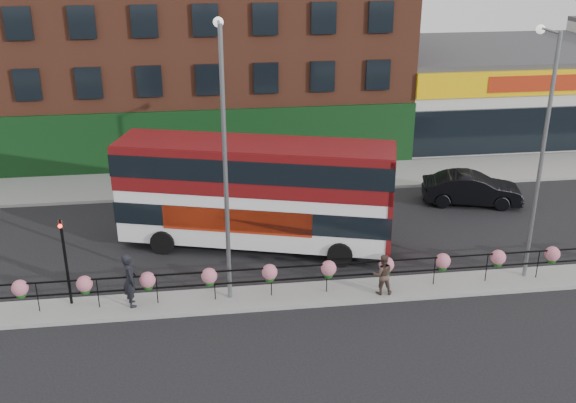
{
  "coord_description": "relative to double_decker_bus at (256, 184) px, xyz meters",
  "views": [
    {
      "loc": [
        -3.2,
        -20.85,
        12.44
      ],
      "look_at": [
        0.0,
        3.0,
        2.5
      ],
      "focal_mm": 42.0,
      "sensor_mm": 36.0,
      "label": 1
    }
  ],
  "objects": [
    {
      "name": "ground",
      "position": [
        1.12,
        -4.36,
        -2.76
      ],
      "size": [
        120.0,
        120.0,
        0.0
      ],
      "primitive_type": "plane",
      "color": "black",
      "rests_on": "ground"
    },
    {
      "name": "north_pavement",
      "position": [
        1.12,
        7.64,
        -2.68
      ],
      "size": [
        60.0,
        4.0,
        0.15
      ],
      "primitive_type": "cube",
      "color": "#959592",
      "rests_on": "ground"
    },
    {
      "name": "median",
      "position": [
        1.12,
        -4.36,
        -2.68
      ],
      "size": [
        60.0,
        1.6,
        0.15
      ],
      "primitive_type": "cube",
      "color": "#959592",
      "rests_on": "ground"
    },
    {
      "name": "brick_building",
      "position": [
        -2.88,
        15.6,
        2.37
      ],
      "size": [
        25.0,
        12.21,
        10.3
      ],
      "color": "brown",
      "rests_on": "ground"
    },
    {
      "name": "supermarket",
      "position": [
        17.12,
        15.54,
        -0.11
      ],
      "size": [
        15.0,
        12.25,
        5.3
      ],
      "color": "silver",
      "rests_on": "ground"
    },
    {
      "name": "median_railing",
      "position": [
        1.12,
        -4.36,
        -1.71
      ],
      "size": [
        30.04,
        0.56,
        1.23
      ],
      "color": "black",
      "rests_on": "median"
    },
    {
      "name": "double_decker_bus",
      "position": [
        0.0,
        0.0,
        0.0
      ],
      "size": [
        11.37,
        5.62,
        4.49
      ],
      "color": "white",
      "rests_on": "ground"
    },
    {
      "name": "car",
      "position": [
        10.57,
        3.21,
        -2.0
      ],
      "size": [
        3.77,
        5.37,
        1.52
      ],
      "primitive_type": "imported",
      "rotation": [
        0.0,
        0.0,
        1.33
      ],
      "color": "black",
      "rests_on": "ground"
    },
    {
      "name": "pedestrian_a",
      "position": [
        -4.77,
        -4.34,
        -1.62
      ],
      "size": [
        0.97,
        0.86,
        1.98
      ],
      "primitive_type": "imported",
      "rotation": [
        0.0,
        0.0,
        1.85
      ],
      "color": "black",
      "rests_on": "median"
    },
    {
      "name": "pedestrian_b",
      "position": [
        4.06,
        -4.72,
        -1.84
      ],
      "size": [
        0.83,
        0.69,
        1.52
      ],
      "primitive_type": "imported",
      "rotation": [
        0.0,
        0.0,
        3.06
      ],
      "color": "#4A382F",
      "rests_on": "median"
    },
    {
      "name": "lamp_column_west",
      "position": [
        -1.35,
        -4.02,
        3.04
      ],
      "size": [
        0.34,
        1.67,
        9.53
      ],
      "color": "slate",
      "rests_on": "median"
    },
    {
      "name": "lamp_column_east",
      "position": [
        9.74,
        -3.93,
        2.78
      ],
      "size": [
        0.33,
        1.59,
        9.08
      ],
      "color": "slate",
      "rests_on": "median"
    },
    {
      "name": "traffic_light_median",
      "position": [
        -6.88,
        -3.96,
        -0.29
      ],
      "size": [
        0.15,
        0.28,
        3.65
      ],
      "color": "black",
      "rests_on": "median"
    }
  ]
}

